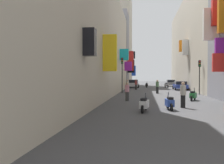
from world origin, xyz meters
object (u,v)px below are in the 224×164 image
(pedestrian_mid_street, at_px, (183,95))
(parked_car_grey, at_px, (171,83))
(pedestrian_crossing, at_px, (136,84))
(pedestrian_near_left, at_px, (127,86))
(pedestrian_near_right, at_px, (157,87))
(traffic_light_near_corner, at_px, (200,71))
(traffic_light_far_corner, at_px, (122,69))
(scooter_white, at_px, (144,104))
(parked_car_blue, at_px, (180,85))
(parked_car_silver, at_px, (133,83))
(scooter_black, at_px, (147,85))
(scooter_blue, at_px, (170,103))
(scooter_green, at_px, (193,95))
(pedestrian_far_away, at_px, (127,92))
(scooter_silver, at_px, (167,85))

(pedestrian_mid_street, bearing_deg, parked_car_grey, 85.38)
(pedestrian_crossing, bearing_deg, pedestrian_near_left, -95.79)
(pedestrian_near_right, distance_m, traffic_light_near_corner, 5.30)
(pedestrian_near_right, distance_m, traffic_light_far_corner, 4.96)
(scooter_white, distance_m, pedestrian_near_right, 15.78)
(traffic_light_near_corner, bearing_deg, scooter_white, -113.84)
(scooter_white, height_order, pedestrian_crossing, pedestrian_crossing)
(parked_car_blue, relative_size, scooter_white, 2.30)
(parked_car_grey, xyz_separation_m, pedestrian_near_right, (-3.96, -22.36, 0.13))
(parked_car_silver, height_order, traffic_light_far_corner, traffic_light_far_corner)
(scooter_black, height_order, scooter_blue, same)
(scooter_black, distance_m, pedestrian_mid_street, 28.84)
(parked_car_blue, height_order, scooter_black, parked_car_blue)
(parked_car_blue, bearing_deg, pedestrian_mid_street, -97.58)
(parked_car_silver, relative_size, scooter_white, 2.13)
(scooter_blue, bearing_deg, scooter_white, -147.09)
(parked_car_silver, distance_m, parked_car_grey, 10.74)
(pedestrian_crossing, relative_size, pedestrian_mid_street, 0.93)
(scooter_green, xyz_separation_m, traffic_light_far_corner, (-7.17, 8.55, 2.59))
(parked_car_blue, distance_m, pedestrian_far_away, 19.29)
(parked_car_grey, relative_size, pedestrian_crossing, 2.40)
(pedestrian_near_right, bearing_deg, pedestrian_crossing, 110.02)
(scooter_white, distance_m, pedestrian_far_away, 6.38)
(scooter_white, xyz_separation_m, pedestrian_mid_street, (2.64, 2.22, 0.44))
(scooter_green, xyz_separation_m, pedestrian_near_left, (-6.48, 8.48, 0.41))
(pedestrian_mid_street, bearing_deg, parked_car_silver, 99.52)
(pedestrian_near_right, xyz_separation_m, traffic_light_far_corner, (-4.44, 0.23, 2.20))
(scooter_green, height_order, pedestrian_near_right, pedestrian_near_right)
(scooter_blue, bearing_deg, pedestrian_crossing, 97.50)
(pedestrian_near_right, height_order, traffic_light_near_corner, traffic_light_near_corner)
(scooter_green, bearing_deg, scooter_silver, 90.54)
(scooter_blue, bearing_deg, scooter_silver, 85.37)
(scooter_white, relative_size, pedestrian_mid_street, 1.06)
(scooter_silver, xyz_separation_m, pedestrian_crossing, (-5.45, -7.60, 0.37))
(parked_car_silver, distance_m, scooter_black, 2.55)
(parked_car_blue, height_order, traffic_light_near_corner, traffic_light_near_corner)
(pedestrian_mid_street, height_order, traffic_light_near_corner, traffic_light_near_corner)
(pedestrian_crossing, bearing_deg, scooter_silver, 54.34)
(scooter_green, relative_size, pedestrian_near_right, 1.00)
(parked_car_grey, xyz_separation_m, scooter_silver, (-1.46, -6.67, -0.27))
(pedestrian_near_right, bearing_deg, pedestrian_mid_street, -85.48)
(parked_car_silver, height_order, scooter_green, parked_car_silver)
(parked_car_blue, bearing_deg, scooter_silver, 101.53)
(traffic_light_near_corner, distance_m, traffic_light_far_corner, 9.35)
(parked_car_blue, distance_m, scooter_silver, 7.40)
(parked_car_grey, relative_size, scooter_blue, 2.27)
(parked_car_silver, relative_size, scooter_silver, 2.09)
(parked_car_grey, bearing_deg, scooter_green, -92.30)
(pedestrian_near_right, distance_m, pedestrian_mid_street, 13.51)
(scooter_silver, bearing_deg, parked_car_grey, 77.67)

